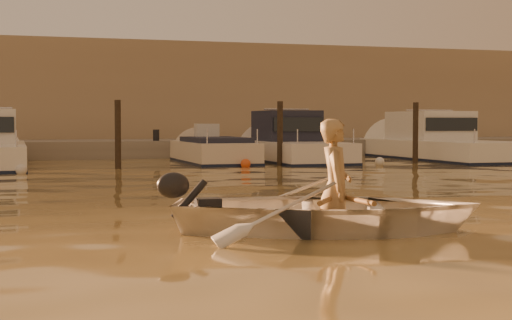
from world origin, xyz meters
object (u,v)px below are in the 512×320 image
object	(u,v)px
dinghy	(327,210)
moored_boat_5	(441,142)
person	(335,188)
moored_boat_4	(292,143)
waterfront_building	(85,99)
moored_boat_3	(214,156)

from	to	relation	value
dinghy	moored_boat_5	bearing A→B (deg)	-14.70
person	dinghy	bearing A→B (deg)	90.00
moored_boat_4	waterfront_building	distance (m)	12.65
moored_boat_3	dinghy	bearing A→B (deg)	-99.11
moored_boat_4	moored_boat_5	xyz separation A→B (m)	(5.72, 0.00, 0.00)
dinghy	moored_boat_4	distance (m)	17.14
moored_boat_3	moored_boat_5	xyz separation A→B (m)	(8.50, 0.00, 0.40)
dinghy	moored_boat_5	xyz separation A→B (m)	(11.11, 16.26, 0.35)
person	moored_boat_4	bearing A→B (deg)	1.65
person	moored_boat_3	size ratio (longest dim) A/B	0.30
person	moored_boat_3	distance (m)	16.49
moored_boat_4	waterfront_building	xyz separation A→B (m)	(-6.00, 11.00, 1.77)
moored_boat_4	moored_boat_5	size ratio (longest dim) A/B	0.80
moored_boat_5	waterfront_building	xyz separation A→B (m)	(-11.72, 11.00, 1.77)
dinghy	moored_boat_4	xyz separation A→B (m)	(5.39, 16.26, 0.35)
person	moored_boat_3	bearing A→B (deg)	10.86
person	moored_boat_5	size ratio (longest dim) A/B	0.19
moored_boat_3	waterfront_building	world-z (taller)	waterfront_building
waterfront_building	dinghy	bearing A→B (deg)	-88.71
dinghy	moored_boat_3	world-z (taller)	moored_boat_3
moored_boat_5	moored_boat_4	bearing A→B (deg)	180.00
moored_boat_4	waterfront_building	bearing A→B (deg)	118.61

